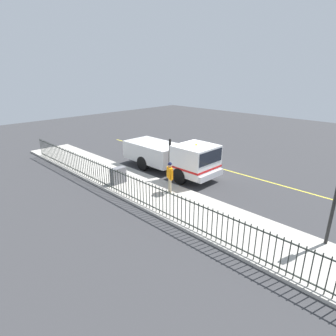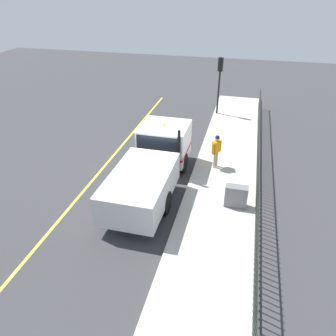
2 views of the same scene
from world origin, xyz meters
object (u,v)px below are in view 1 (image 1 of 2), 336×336
(worker_standing, at_px, (170,174))
(utility_cabinet, at_px, (118,175))
(work_truck, at_px, (175,155))
(traffic_cone, at_px, (163,156))

(worker_standing, height_order, utility_cabinet, worker_standing)
(work_truck, height_order, worker_standing, work_truck)
(work_truck, relative_size, traffic_cone, 12.58)
(work_truck, xyz_separation_m, worker_standing, (2.51, 2.02, -0.06))
(work_truck, height_order, utility_cabinet, work_truck)
(work_truck, bearing_deg, worker_standing, 39.23)
(work_truck, distance_m, traffic_cone, 3.34)
(traffic_cone, bearing_deg, utility_cabinet, 18.20)
(worker_standing, xyz_separation_m, traffic_cone, (-4.16, -4.76, -0.89))
(traffic_cone, bearing_deg, worker_standing, 48.85)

